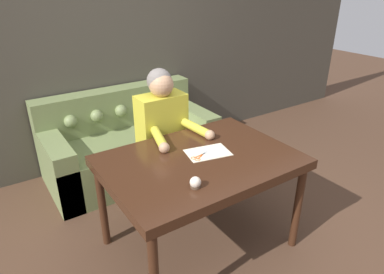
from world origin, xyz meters
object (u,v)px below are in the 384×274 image
at_px(scissors, 201,156).
at_px(couch, 129,145).
at_px(person, 163,140).
at_px(dining_table, 200,167).
at_px(pin_cushion, 195,183).

bearing_deg(scissors, couch, 89.42).
relative_size(couch, person, 1.35).
distance_m(dining_table, pin_cushion, 0.39).
xyz_separation_m(dining_table, scissors, (0.02, 0.02, 0.08)).
distance_m(person, scissors, 0.64).
relative_size(person, pin_cushion, 17.80).
relative_size(person, scissors, 5.17).
bearing_deg(scissors, person, 86.68).
bearing_deg(person, scissors, -93.32).
distance_m(dining_table, scissors, 0.08).
xyz_separation_m(person, pin_cushion, (-0.29, -0.93, 0.16)).
distance_m(scissors, pin_cushion, 0.40).
distance_m(couch, person, 0.80).
relative_size(dining_table, couch, 0.78).
relative_size(couch, pin_cushion, 24.05).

